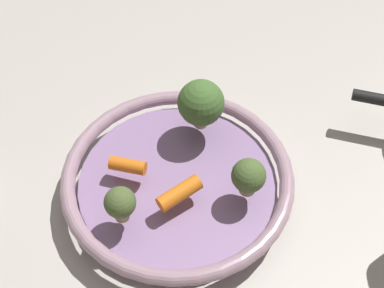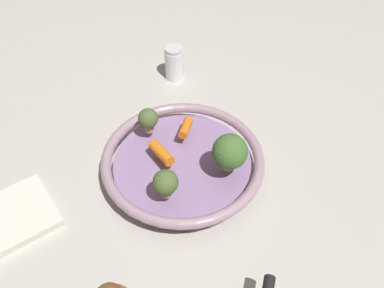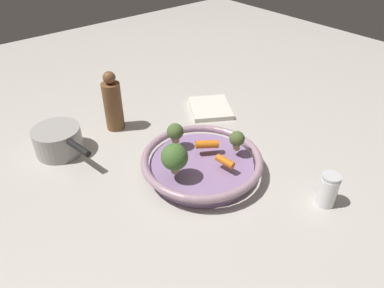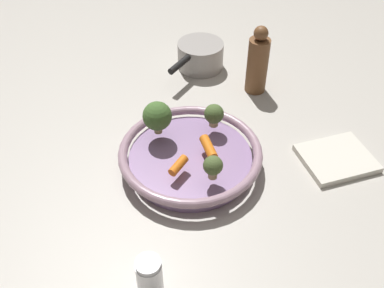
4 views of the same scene
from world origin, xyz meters
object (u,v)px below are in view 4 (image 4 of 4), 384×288
baby_carrot_center (208,147)px  saucepan (200,56)px  baby_carrot_left (178,165)px  broccoli_floret_edge (213,166)px  serving_bowl (190,157)px  broccoli_floret_large (157,116)px  broccoli_floret_mid (214,114)px  dish_towel (336,158)px  pepper_mill (258,63)px  salt_shaker (150,277)px

baby_carrot_center → saucepan: (0.28, 0.26, -0.02)m
baby_carrot_left → broccoli_floret_edge: (0.03, -0.06, 0.02)m
serving_bowl → broccoli_floret_large: 0.11m
baby_carrot_left → broccoli_floret_mid: broccoli_floret_mid is taller
baby_carrot_left → broccoli_floret_large: broccoli_floret_large is taller
serving_bowl → dish_towel: size_ratio=2.05×
broccoli_floret_mid → pepper_mill: 0.23m
broccoli_floret_large → broccoli_floret_mid: bearing=-38.3°
serving_bowl → broccoli_floret_edge: bearing=-111.1°
broccoli_floret_mid → broccoli_floret_edge: size_ratio=1.04×
salt_shaker → dish_towel: bearing=-10.1°
serving_bowl → salt_shaker: bearing=-151.4°
pepper_mill → saucepan: bearing=93.8°
dish_towel → baby_carrot_center: bearing=135.7°
broccoli_floret_edge → salt_shaker: size_ratio=0.62×
broccoli_floret_large → dish_towel: 0.38m
serving_bowl → broccoli_floret_mid: size_ratio=5.72×
baby_carrot_left → saucepan: saucepan is taller
pepper_mill → dish_towel: 0.30m
broccoli_floret_mid → saucepan: broccoli_floret_mid is taller
serving_bowl → saucepan: (0.30, 0.23, 0.01)m
baby_carrot_center → saucepan: same height
saucepan → broccoli_floret_edge: bearing=-136.8°
baby_carrot_left → dish_towel: baby_carrot_left is taller
saucepan → broccoli_floret_mid: bearing=-134.3°
serving_bowl → baby_carrot_left: size_ratio=6.44×
serving_bowl → broccoli_floret_mid: broccoli_floret_mid is taller
salt_shaker → pepper_mill: 0.59m
broccoli_floret_edge → saucepan: (0.33, 0.31, -0.04)m
salt_shaker → pepper_mill: size_ratio=0.45×
broccoli_floret_large → pepper_mill: (0.31, -0.03, -0.01)m
serving_bowl → baby_carrot_center: baby_carrot_center is taller
baby_carrot_center → serving_bowl: bearing=118.8°
baby_carrot_left → saucepan: bearing=34.8°
broccoli_floret_edge → broccoli_floret_large: size_ratio=0.68×
saucepan → baby_carrot_left: bearing=-145.2°
broccoli_floret_mid → salt_shaker: size_ratio=0.65×
baby_carrot_center → broccoli_floret_large: bearing=101.2°
baby_carrot_center → pepper_mill: pepper_mill is taller
baby_carrot_center → broccoli_floret_large: 0.12m
baby_carrot_center → baby_carrot_left: 0.08m
broccoli_floret_large → dish_towel: (0.22, -0.30, -0.08)m
broccoli_floret_mid → broccoli_floret_large: bearing=141.7°
baby_carrot_center → broccoli_floret_mid: bearing=31.8°
baby_carrot_center → baby_carrot_left: baby_carrot_center is taller
baby_carrot_left → dish_towel: (0.27, -0.20, -0.05)m
serving_bowl → salt_shaker: 0.29m
baby_carrot_center → saucepan: size_ratio=0.28×
broccoli_floret_mid → baby_carrot_center: bearing=-148.2°
broccoli_floret_large → pepper_mill: pepper_mill is taller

